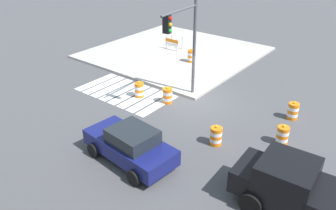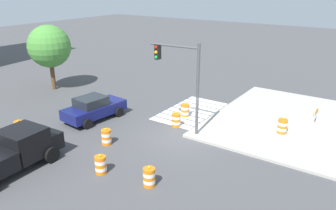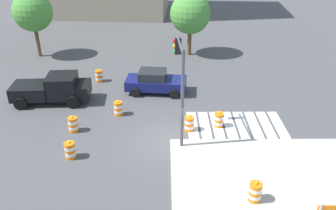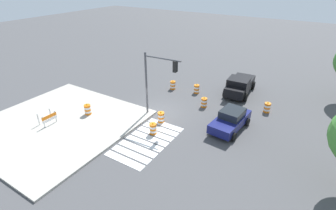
# 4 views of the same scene
# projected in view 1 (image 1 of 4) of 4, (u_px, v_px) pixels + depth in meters

# --- Properties ---
(ground_plane) EXTENTS (120.00, 120.00, 0.00)m
(ground_plane) POSITION_uv_depth(u_px,v_px,m) (195.00, 101.00, 19.87)
(ground_plane) COLOR #474749
(sidewalk_corner) EXTENTS (12.00, 12.00, 0.15)m
(sidewalk_corner) POSITION_uv_depth(u_px,v_px,m) (175.00, 52.00, 27.27)
(sidewalk_corner) COLOR #ADA89E
(sidewalk_corner) RESTS_ON ground
(crosswalk_stripes) EXTENTS (5.85, 3.20, 0.02)m
(crosswalk_stripes) POSITION_uv_depth(u_px,v_px,m) (125.00, 93.00, 20.79)
(crosswalk_stripes) COLOR silver
(crosswalk_stripes) RESTS_ON ground
(sports_car) EXTENTS (4.45, 2.45, 1.63)m
(sports_car) POSITION_uv_depth(u_px,v_px,m) (130.00, 145.00, 14.44)
(sports_car) COLOR navy
(sports_car) RESTS_ON ground
(pickup_truck) EXTENTS (5.24, 2.56, 1.92)m
(pickup_truck) POSITION_uv_depth(u_px,v_px,m) (301.00, 190.00, 11.71)
(pickup_truck) COLOR black
(pickup_truck) RESTS_ON ground
(traffic_barrel_near_corner) EXTENTS (0.56, 0.56, 1.02)m
(traffic_barrel_near_corner) POSITION_uv_depth(u_px,v_px,m) (139.00, 90.00, 20.12)
(traffic_barrel_near_corner) COLOR orange
(traffic_barrel_near_corner) RESTS_ON ground
(traffic_barrel_median_near) EXTENTS (0.56, 0.56, 1.02)m
(traffic_barrel_median_near) POSITION_uv_depth(u_px,v_px,m) (293.00, 111.00, 17.82)
(traffic_barrel_median_near) COLOR orange
(traffic_barrel_median_near) RESTS_ON ground
(traffic_barrel_median_far) EXTENTS (0.56, 0.56, 1.02)m
(traffic_barrel_median_far) POSITION_uv_depth(u_px,v_px,m) (282.00, 135.00, 15.74)
(traffic_barrel_median_far) COLOR orange
(traffic_barrel_median_far) RESTS_ON ground
(traffic_barrel_far_curb) EXTENTS (0.56, 0.56, 1.02)m
(traffic_barrel_far_curb) POSITION_uv_depth(u_px,v_px,m) (216.00, 136.00, 15.69)
(traffic_barrel_far_curb) COLOR orange
(traffic_barrel_far_curb) RESTS_ON ground
(traffic_barrel_lane_center) EXTENTS (0.56, 0.56, 1.02)m
(traffic_barrel_lane_center) POSITION_uv_depth(u_px,v_px,m) (167.00, 96.00, 19.44)
(traffic_barrel_lane_center) COLOR orange
(traffic_barrel_lane_center) RESTS_ON ground
(traffic_barrel_on_sidewalk) EXTENTS (0.56, 0.56, 1.02)m
(traffic_barrel_on_sidewalk) POSITION_uv_depth(u_px,v_px,m) (191.00, 56.00, 24.95)
(traffic_barrel_on_sidewalk) COLOR orange
(traffic_barrel_on_sidewalk) RESTS_ON sidewalk_corner
(construction_barricade) EXTENTS (1.30, 0.80, 1.00)m
(construction_barricade) POSITION_uv_depth(u_px,v_px,m) (173.00, 43.00, 27.46)
(construction_barricade) COLOR silver
(construction_barricade) RESTS_ON sidewalk_corner
(traffic_light_pole) EXTENTS (0.54, 3.29, 5.50)m
(traffic_light_pole) POSITION_uv_depth(u_px,v_px,m) (184.00, 36.00, 17.95)
(traffic_light_pole) COLOR #4C4C51
(traffic_light_pole) RESTS_ON sidewalk_corner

